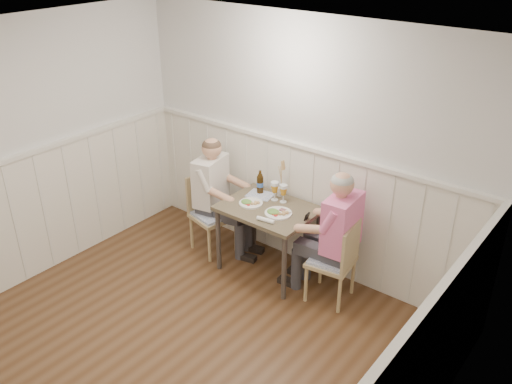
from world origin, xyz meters
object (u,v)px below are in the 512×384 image
dining_table (268,216)px  diner_cream (215,203)px  grass_vase (280,179)px  beer_bottle (260,183)px  man_in_pink (336,246)px  chair_right (337,259)px  chair_left (210,210)px

dining_table → diner_cream: diner_cream is taller
diner_cream → grass_vase: diner_cream is taller
grass_vase → beer_bottle: bearing=-160.8°
man_in_pink → grass_vase: 0.94m
chair_right → grass_vase: grass_vase is taller
man_in_pink → grass_vase: (-0.83, 0.23, 0.38)m
man_in_pink → beer_bottle: 1.09m
dining_table → man_in_pink: (0.77, 0.05, -0.08)m
dining_table → beer_bottle: beer_bottle is taller
man_in_pink → grass_vase: bearing=164.5°
beer_bottle → chair_right: bearing=-10.8°
grass_vase → chair_right: bearing=-17.6°
chair_left → dining_table: bearing=3.2°
chair_right → diner_cream: 1.55m
chair_right → grass_vase: 1.03m
beer_bottle → grass_vase: bearing=19.2°
diner_cream → grass_vase: (0.68, 0.27, 0.39)m
man_in_pink → beer_bottle: bearing=171.3°
diner_cream → man_in_pink: bearing=1.4°
dining_table → beer_bottle: size_ratio=3.68×
dining_table → chair_left: chair_left is taller
chair_right → dining_table: bearing=-179.9°
dining_table → chair_left: size_ratio=1.07×
diner_cream → dining_table: bearing=-0.9°
chair_right → beer_bottle: bearing=169.2°
chair_right → diner_cream: bearing=179.6°
chair_left → man_in_pink: bearing=3.3°
chair_left → grass_vase: (0.71, 0.32, 0.47)m
chair_right → chair_left: (-1.58, -0.04, 0.01)m
chair_right → beer_bottle: 1.16m
grass_vase → diner_cream: bearing=-158.8°
chair_left → man_in_pink: size_ratio=0.64×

